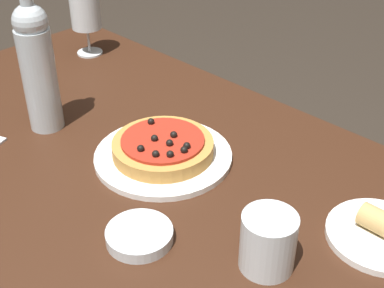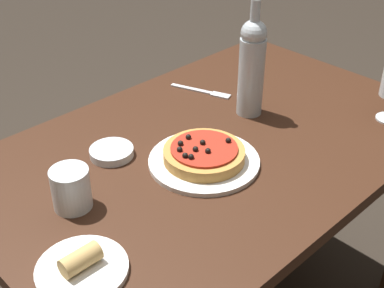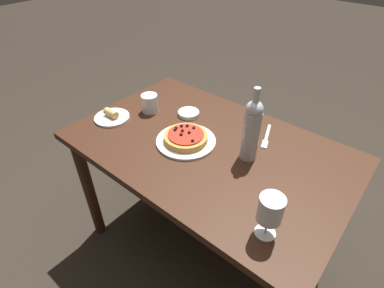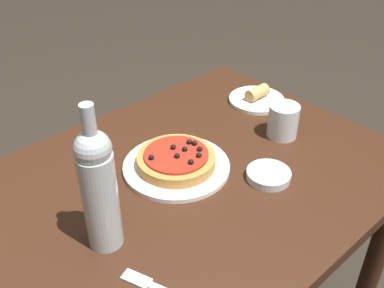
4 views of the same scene
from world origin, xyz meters
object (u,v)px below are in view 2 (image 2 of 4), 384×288
dinner_plate (204,161)px  pizza (204,154)px  wine_bottle (252,65)px  dining_table (214,175)px  side_plate (82,267)px  fork (204,92)px  water_cup (71,189)px  side_bowl (112,152)px

dinner_plate → pizza: (-0.00, 0.00, 0.02)m
pizza → wine_bottle: (0.27, 0.09, 0.12)m
dining_table → side_plate: side_plate is taller
pizza → fork: 0.37m
water_cup → fork: water_cup is taller
side_plate → dinner_plate: bearing=12.3°
dining_table → fork: size_ratio=6.64×
side_plate → water_cup: bearing=61.0°
side_bowl → side_plate: (-0.27, -0.27, 0.00)m
wine_bottle → side_plate: wine_bottle is taller
dinner_plate → wine_bottle: 0.32m
fork → dinner_plate: bearing=-65.8°
dinner_plate → side_bowl: 0.23m
dinner_plate → dining_table: bearing=28.0°
water_cup → side_bowl: size_ratio=0.86×
pizza → dinner_plate: bearing=-30.1°
fork → side_plate: size_ratio=1.07×
wine_bottle → side_plate: size_ratio=1.86×
water_cup → fork: 0.61m
side_bowl → fork: (0.40, 0.08, -0.01)m
dining_table → dinner_plate: size_ratio=4.60×
water_cup → fork: bearing=16.9°
wine_bottle → side_plate: (-0.68, -0.18, -0.13)m
pizza → water_cup: water_cup is taller
pizza → side_plate: size_ratio=1.13×
water_cup → wine_bottle: bearing=0.5°
pizza → dining_table: bearing=27.8°
side_bowl → dinner_plate: bearing=-52.6°
fork → side_plate: 0.77m
water_cup → side_plate: 0.20m
dining_table → fork: bearing=50.7°
side_plate → side_bowl: bearing=44.9°
dinner_plate → side_bowl: (-0.14, 0.18, 0.00)m
dining_table → dinner_plate: (-0.09, -0.05, 0.11)m
dining_table → water_cup: (-0.41, 0.04, 0.15)m
side_bowl → side_plate: bearing=-135.1°
dinner_plate → pizza: pizza is taller
fork → dining_table: bearing=-59.8°
dinner_plate → fork: (0.26, 0.26, -0.00)m
wine_bottle → water_cup: 0.60m
side_bowl → fork: bearing=11.0°
wine_bottle → fork: (-0.00, 0.17, -0.14)m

